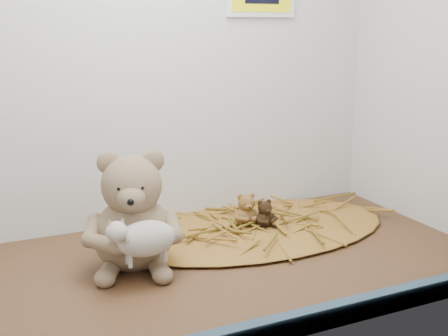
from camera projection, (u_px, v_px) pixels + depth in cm
name	position (u px, v px, depth cm)	size (l,w,h in cm)	color
alcove_shell	(172.00, 33.00, 106.75)	(120.40, 60.20, 90.40)	#422917
front_rail	(263.00, 332.00, 84.14)	(119.28, 2.20, 3.60)	#334962
straw_bed	(255.00, 228.00, 130.58)	(66.18, 38.43, 1.28)	brown
main_teddy	(133.00, 210.00, 108.33)	(18.95, 20.00, 23.50)	#8F7758
toy_lamb	(146.00, 239.00, 101.62)	(14.39, 8.78, 9.30)	beige
mini_teddy_tan	(246.00, 208.00, 129.95)	(6.30, 6.65, 7.81)	brown
mini_teddy_brown	(264.00, 212.00, 129.12)	(5.30, 5.59, 6.57)	black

